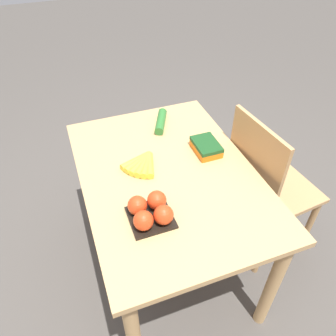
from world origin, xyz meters
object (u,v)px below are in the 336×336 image
Objects in this scene: banana_bunch at (142,164)px; cucumber_near at (161,121)px; chair at (265,187)px; tomato_pack at (150,211)px; carrot_bag at (206,146)px.

cucumber_near is at bearing 146.40° from banana_bunch.
chair reaches higher than cucumber_near.
cucumber_near reaches higher than banana_bunch.
banana_bunch is 0.32m from tomato_pack.
cucumber_near is (-0.29, 0.20, 0.01)m from banana_bunch.
chair reaches higher than tomato_pack.
banana_bunch is 0.33m from carrot_bag.
tomato_pack is at bearing -11.10° from banana_bunch.
cucumber_near is (-0.29, -0.13, -0.01)m from carrot_bag.
tomato_pack is 0.87× the size of cucumber_near.
carrot_bag reaches higher than banana_bunch.
carrot_bag is (-0.31, 0.39, -0.01)m from tomato_pack.
tomato_pack is 0.50m from carrot_bag.
tomato_pack reaches higher than carrot_bag.
tomato_pack is at bearing 98.62° from chair.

